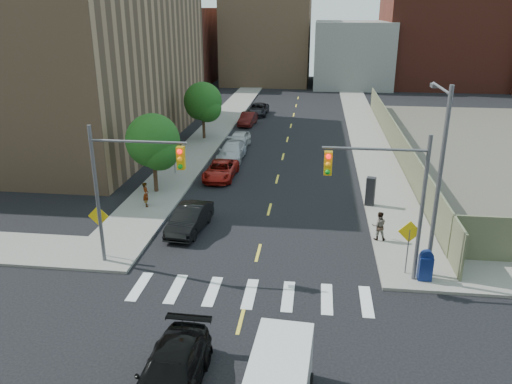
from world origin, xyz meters
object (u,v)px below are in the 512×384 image
(parked_car_silver, at_px, (232,151))
(parked_car_grey, at_px, (258,109))
(parked_car_blue, at_px, (186,220))
(parked_car_black, at_px, (190,219))
(payphone, at_px, (370,191))
(pedestrian_west, at_px, (146,194))
(black_sedan, at_px, (171,375))
(parked_car_white, at_px, (239,140))
(parked_car_maroon, at_px, (248,119))
(mailbox, at_px, (426,265))
(parked_car_red, at_px, (221,170))
(pedestrian_east, at_px, (379,226))

(parked_car_silver, xyz_separation_m, parked_car_grey, (-0.05, 18.84, -0.04))
(parked_car_blue, distance_m, parked_car_black, 0.25)
(payphone, distance_m, pedestrian_west, 14.19)
(black_sedan, bearing_deg, parked_car_white, 95.90)
(parked_car_maroon, xyz_separation_m, mailbox, (12.65, -31.83, 0.20))
(parked_car_black, relative_size, payphone, 2.37)
(parked_car_blue, relative_size, parked_car_black, 0.85)
(mailbox, bearing_deg, parked_car_white, 116.62)
(parked_car_black, height_order, parked_car_maroon, parked_car_black)
(parked_car_black, bearing_deg, pedestrian_west, 146.13)
(parked_car_grey, xyz_separation_m, black_sedan, (2.58, -45.81, 0.04))
(black_sedan, xyz_separation_m, pedestrian_west, (-6.09, 15.56, 0.22))
(parked_car_red, height_order, black_sedan, black_sedan)
(parked_car_blue, height_order, payphone, payphone)
(payphone, bearing_deg, parked_car_silver, 153.26)
(parked_car_white, distance_m, pedestrian_east, 21.22)
(black_sedan, height_order, pedestrian_west, pedestrian_west)
(parked_car_red, height_order, mailbox, mailbox)
(parked_car_red, xyz_separation_m, parked_car_white, (0.00, 8.84, 0.09))
(mailbox, xyz_separation_m, pedestrian_west, (-15.73, 7.23, 0.07))
(parked_car_black, height_order, black_sedan, parked_car_black)
(parked_car_blue, xyz_separation_m, pedestrian_east, (10.73, -0.23, 0.32))
(parked_car_grey, relative_size, pedestrian_west, 3.08)
(parked_car_red, height_order, parked_car_white, parked_car_white)
(parked_car_blue, distance_m, mailbox, 13.13)
(mailbox, relative_size, pedestrian_west, 0.94)
(parked_car_black, bearing_deg, pedestrian_east, 4.83)
(parked_car_silver, distance_m, payphone, 14.15)
(parked_car_white, height_order, parked_car_maroon, parked_car_white)
(parked_car_maroon, bearing_deg, parked_car_white, -82.58)
(parked_car_blue, height_order, parked_car_red, parked_car_red)
(parked_car_black, bearing_deg, parked_car_silver, 95.93)
(pedestrian_east, bearing_deg, parked_car_silver, -55.98)
(pedestrian_east, bearing_deg, mailbox, 110.59)
(mailbox, relative_size, pedestrian_east, 0.93)
(mailbox, distance_m, pedestrian_east, 4.40)
(parked_car_black, relative_size, parked_car_red, 0.96)
(mailbox, height_order, pedestrian_west, pedestrian_west)
(payphone, relative_size, pedestrian_west, 1.17)
(parked_car_black, relative_size, parked_car_maroon, 1.07)
(parked_car_maroon, xyz_separation_m, parked_car_grey, (0.43, 5.65, 0.00))
(parked_car_silver, distance_m, parked_car_grey, 18.84)
(parked_car_black, xyz_separation_m, parked_car_red, (0.00, 9.40, -0.09))
(mailbox, xyz_separation_m, pedestrian_east, (-1.67, 4.07, 0.08))
(parked_car_maroon, relative_size, payphone, 2.22)
(mailbox, bearing_deg, pedestrian_east, 110.56)
(pedestrian_west, bearing_deg, parked_car_red, -50.49)
(parked_car_red, bearing_deg, pedestrian_west, -117.35)
(parked_car_black, relative_size, pedestrian_west, 2.77)
(parked_car_red, bearing_deg, parked_car_grey, 91.69)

